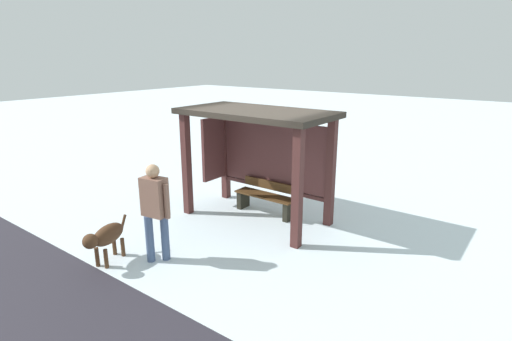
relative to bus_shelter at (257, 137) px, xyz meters
name	(u,v)px	position (x,y,z in m)	size (l,w,h in m)	color
ground_plane	(256,218)	(0.09, -0.18, -1.78)	(60.00, 60.00, 0.00)	white
bus_shelter	(257,137)	(0.00, 0.00, 0.00)	(3.23, 1.68, 2.39)	#462321
bench_left_inside	(266,198)	(0.09, 0.20, -1.43)	(1.47, 0.40, 0.73)	#4D3218
person_walking	(155,205)	(-0.13, -2.72, -0.76)	(0.63, 0.36, 1.74)	#845D4C
dog	(106,237)	(-0.76, -3.31, -1.29)	(0.51, 1.03, 0.70)	#4F321F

